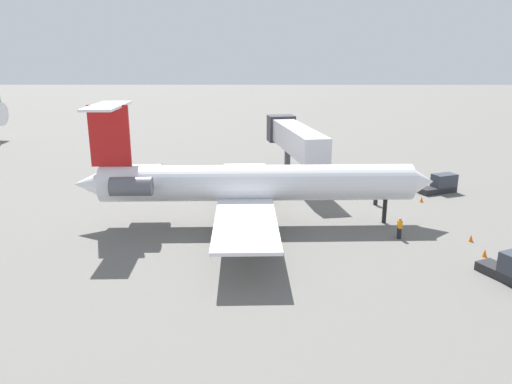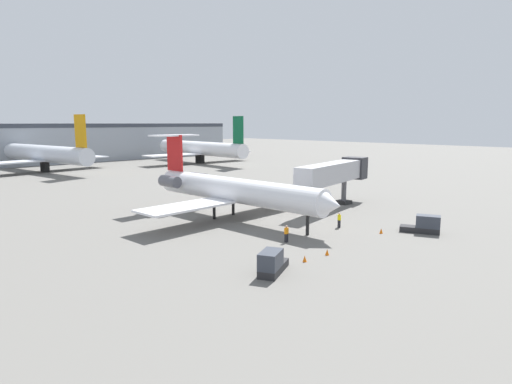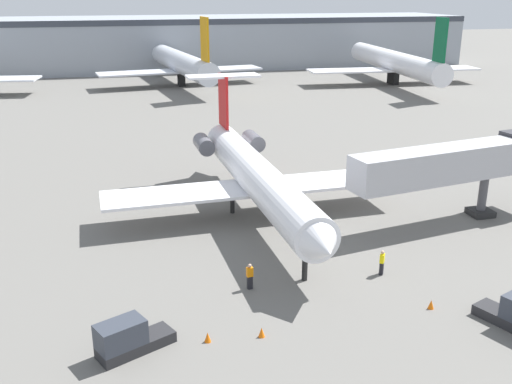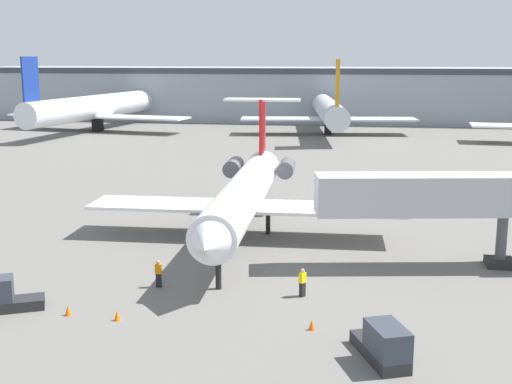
{
  "view_description": "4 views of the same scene",
  "coord_description": "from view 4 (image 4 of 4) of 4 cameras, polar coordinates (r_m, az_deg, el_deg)",
  "views": [
    {
      "loc": [
        -35.94,
        -2.15,
        13.71
      ],
      "look_at": [
        -0.2,
        -1.89,
        3.55
      ],
      "focal_mm": 33.9,
      "sensor_mm": 36.0,
      "label": 1
    },
    {
      "loc": [
        -31.85,
        -39.8,
        11.53
      ],
      "look_at": [
        3.51,
        -4.52,
        3.54
      ],
      "focal_mm": 30.3,
      "sensor_mm": 36.0,
      "label": 2
    },
    {
      "loc": [
        -8.2,
        -44.33,
        17.57
      ],
      "look_at": [
        2.11,
        -2.98,
        2.72
      ],
      "focal_mm": 41.02,
      "sensor_mm": 36.0,
      "label": 3
    },
    {
      "loc": [
        11.04,
        -49.14,
        13.68
      ],
      "look_at": [
        3.25,
        -1.01,
        3.56
      ],
      "focal_mm": 45.8,
      "sensor_mm": 36.0,
      "label": 4
    }
  ],
  "objects": [
    {
      "name": "traffic_cone_near",
      "position": [
        34.1,
        4.9,
        -11.47
      ],
      "size": [
        0.36,
        0.36,
        0.55
      ],
      "color": "orange",
      "rests_on": "ground_plane"
    },
    {
      "name": "terminal_building",
      "position": [
        146.45,
        4.91,
        8.56
      ],
      "size": [
        150.48,
        23.97,
        11.41
      ],
      "color": "#8C939E",
      "rests_on": "ground_plane"
    },
    {
      "name": "baggage_tug_lead",
      "position": [
        31.01,
        11.1,
        -12.98
      ],
      "size": [
        2.81,
        4.23,
        1.9
      ],
      "color": "#262628",
      "rests_on": "ground_plane"
    },
    {
      "name": "regional_jet",
      "position": [
        49.73,
        -0.92,
        0.04
      ],
      "size": [
        24.33,
        29.69,
        9.97
      ],
      "color": "white",
      "rests_on": "ground_plane"
    },
    {
      "name": "parked_airliner_west_mid",
      "position": [
        117.76,
        6.36,
        7.07
      ],
      "size": [
        31.65,
        37.28,
        13.35
      ],
      "color": "silver",
      "rests_on": "ground_plane"
    },
    {
      "name": "ground_crew_marshaller",
      "position": [
        40.13,
        -8.51,
        -7.05
      ],
      "size": [
        0.43,
        0.3,
        1.69
      ],
      "color": "black",
      "rests_on": "ground_plane"
    },
    {
      "name": "traffic_cone_mid",
      "position": [
        37.15,
        -16.09,
        -9.92
      ],
      "size": [
        0.36,
        0.36,
        0.55
      ],
      "color": "orange",
      "rests_on": "ground_plane"
    },
    {
      "name": "traffic_cone_far",
      "position": [
        35.86,
        -12.03,
        -10.5
      ],
      "size": [
        0.36,
        0.36,
        0.55
      ],
      "color": "orange",
      "rests_on": "ground_plane"
    },
    {
      "name": "ground_crew_loader",
      "position": [
        38.29,
        4.08,
        -7.88
      ],
      "size": [
        0.45,
        0.48,
        1.69
      ],
      "color": "black",
      "rests_on": "ground_plane"
    },
    {
      "name": "ground_plane",
      "position": [
        52.2,
        -3.35,
        -3.55
      ],
      "size": [
        400.0,
        400.0,
        0.1
      ],
      "primitive_type": "cube",
      "color": "#66635E"
    },
    {
      "name": "parked_airliner_west_end",
      "position": [
        126.1,
        -13.77,
        7.2
      ],
      "size": [
        36.06,
        42.51,
        13.74
      ],
      "color": "silver",
      "rests_on": "ground_plane"
    },
    {
      "name": "jet_bridge",
      "position": [
        44.61,
        17.77,
        -0.3
      ],
      "size": [
        17.5,
        5.86,
        6.51
      ],
      "color": "#ADADB2",
      "rests_on": "ground_plane"
    }
  ]
}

